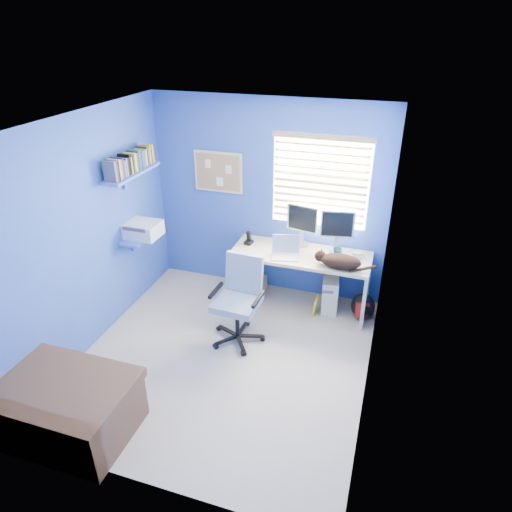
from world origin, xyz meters
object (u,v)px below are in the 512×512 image
(desk, at_px, (300,280))
(cat, at_px, (341,261))
(laptop, at_px, (286,249))
(tower_pc, at_px, (330,292))
(office_chair, at_px, (239,311))

(desk, bearing_deg, cat, -21.94)
(cat, bearing_deg, laptop, -178.41)
(desk, relative_size, tower_pc, 3.74)
(laptop, relative_size, cat, 0.71)
(desk, bearing_deg, office_chair, -119.94)
(desk, xyz_separation_m, laptop, (-0.16, -0.14, 0.48))
(cat, xyz_separation_m, tower_pc, (-0.12, 0.27, -0.60))
(cat, distance_m, office_chair, 1.28)
(office_chair, bearing_deg, desk, 60.06)
(desk, xyz_separation_m, cat, (0.51, -0.20, 0.45))
(desk, bearing_deg, laptop, -138.23)
(desk, relative_size, office_chair, 1.71)
(laptop, xyz_separation_m, cat, (0.66, -0.06, -0.03))
(office_chair, bearing_deg, cat, 33.35)
(laptop, bearing_deg, office_chair, -128.61)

